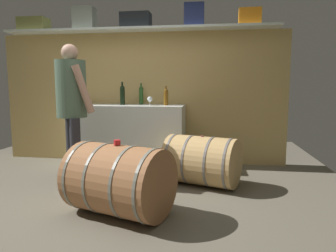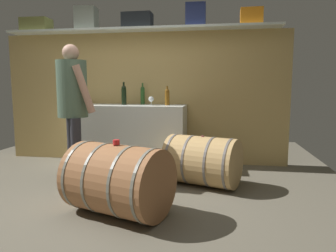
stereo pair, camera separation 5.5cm
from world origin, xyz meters
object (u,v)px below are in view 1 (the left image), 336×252
toolcase_grey (84,19)px  toolcase_black (136,21)px  wine_bottle_dark (122,95)px  toolcase_olive (34,25)px  toolcase_orange (250,17)px  winemaker_pouring (72,99)px  wine_bottle_green (141,95)px  tasting_cup (117,142)px  wine_barrel_far (202,161)px  wine_bottle_amber (166,97)px  wine_barrel_near (119,180)px  wine_glass (150,99)px  toolcase_navy (194,16)px  work_cabinet (131,136)px

toolcase_grey → toolcase_black: (0.80, 0.00, -0.05)m
wine_bottle_dark → toolcase_black: bearing=45.4°
toolcase_olive → toolcase_orange: 3.28m
winemaker_pouring → wine_bottle_green: bearing=117.2°
tasting_cup → winemaker_pouring: winemaker_pouring is taller
wine_bottle_dark → wine_barrel_far: 1.64m
wine_bottle_green → winemaker_pouring: (-0.59, -1.11, -0.03)m
wine_bottle_amber → wine_barrel_near: bearing=-95.6°
wine_glass → wine_bottle_green: bearing=127.0°
toolcase_black → wine_bottle_green: 1.10m
toolcase_orange → wine_bottle_green: 1.92m
wine_glass → wine_barrel_near: wine_glass is taller
wine_bottle_amber → wine_barrel_far: wine_bottle_amber is taller
tasting_cup → wine_glass: bearing=91.3°
wine_glass → toolcase_navy: bearing=22.6°
toolcase_navy → wine_bottle_dark: size_ratio=0.94×
wine_bottle_amber → tasting_cup: bearing=-96.0°
toolcase_orange → winemaker_pouring: (-2.17, -1.12, -1.12)m
toolcase_olive → wine_bottle_green: (1.70, -0.01, -1.08)m
toolcase_navy → winemaker_pouring: toolcase_navy is taller
toolcase_navy → work_cabinet: toolcase_navy is taller
wine_bottle_amber → winemaker_pouring: (-1.00, -0.92, -0.01)m
wine_barrel_far → winemaker_pouring: size_ratio=0.59×
toolcase_black → wine_barrel_near: (0.31, -1.97, -1.82)m
toolcase_navy → winemaker_pouring: bearing=-142.4°
winemaker_pouring → toolcase_grey: bearing=159.3°
toolcase_orange → toolcase_olive: bearing=-177.9°
wine_barrel_near → wine_barrel_far: wine_barrel_near is taller
wine_glass → wine_bottle_dark: bearing=169.6°
toolcase_navy → work_cabinet: size_ratio=0.20×
wine_barrel_far → winemaker_pouring: bearing=-154.9°
work_cabinet → winemaker_pouring: winemaker_pouring is taller
toolcase_olive → wine_barrel_near: toolcase_olive is taller
toolcase_navy → wine_bottle_green: 1.39m
toolcase_black → wine_barrel_near: 2.70m
wine_bottle_dark → wine_bottle_green: wine_bottle_dark is taller
work_cabinet → wine_bottle_amber: (0.53, 0.02, 0.58)m
toolcase_navy → work_cabinet: bearing=-167.9°
wine_bottle_amber → wine_barrel_near: (-0.17, -1.77, -0.71)m
wine_glass → winemaker_pouring: 1.16m
winemaker_pouring → wine_barrel_far: bearing=60.8°
work_cabinet → toolcase_grey: bearing=163.8°
toolcase_black → toolcase_orange: (1.65, 0.00, 0.00)m
work_cabinet → wine_barrel_near: size_ratio=1.50×
wine_bottle_dark → wine_glass: size_ratio=2.62×
wine_bottle_dark → wine_barrel_near: (0.48, -1.79, -0.74)m
work_cabinet → wine_bottle_dark: bearing=161.7°
toolcase_navy → toolcase_orange: 0.78m
wine_bottle_dark → work_cabinet: bearing=-18.3°
wine_bottle_dark → wine_glass: wine_bottle_dark is taller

